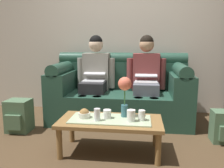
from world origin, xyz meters
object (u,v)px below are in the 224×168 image
Objects in this scene: person_left at (95,74)px; cup_near_left at (142,115)px; person_right at (146,75)px; coffee_table at (110,124)px; cup_far_center at (131,116)px; backpack_left at (19,116)px; snack_bowl at (84,114)px; cup_near_right at (97,115)px; cup_far_left at (107,114)px; flower_vase at (125,89)px; couch at (120,94)px.

person_left reaches higher than cup_near_left.
coffee_table is (-0.37, -1.08, -0.35)m from person_right.
person_left is 0.74m from person_right.
cup_far_center is 0.28× the size of backpack_left.
cup_near_left is at bearing -92.90° from person_right.
backpack_left is at bearing 156.04° from snack_bowl.
cup_near_right is at bearing -112.96° from person_right.
coffee_table is 11.72× the size of cup_far_left.
backpack_left is (-1.19, 0.42, -0.20)m from cup_far_left.
person_left reaches higher than cup_far_center.
cup_near_left reaches higher than snack_bowl.
cup_near_right is 1.07× the size of cup_far_center.
cup_near_left is at bearing 8.05° from cup_near_right.
flower_vase is 0.48m from snack_bowl.
person_left is 2.96× the size of flower_vase.
cup_near_right reaches higher than coffee_table.
coffee_table is at bearing -90.00° from couch.
cup_near_right is at bearing -77.79° from person_left.
cup_near_left is 0.91× the size of cup_far_center.
cup_far_center is at bearing -13.78° from coffee_table.
person_right is at bearing 67.04° from cup_near_right.
couch is 0.46m from person_right.
coffee_table is 10.09× the size of cup_near_left.
person_right is 2.96× the size of flower_vase.
coffee_table is at bearing -71.10° from person_left.
couch is 1.07m from cup_far_left.
couch is 1.40m from backpack_left.
snack_bowl reaches higher than backpack_left.
couch is at bearing 76.14° from snack_bowl.
coffee_table is 0.24m from cup_far_center.
cup_far_left is at bearing -19.28° from backpack_left.
person_right is 1.16m from cup_far_center.
cup_near_left is 0.44m from cup_near_right.
person_left is at bearing 95.42° from snack_bowl.
flower_vase is at bearing 150.84° from cup_near_left.
snack_bowl is 0.58m from cup_near_left.
backpack_left is (-1.36, 0.34, -0.45)m from flower_vase.
coffee_table is at bearing 166.22° from cup_far_center.
cup_near_right reaches higher than cup_near_left.
cup_far_center is (-0.10, -0.04, 0.01)m from cup_near_left.
cup_far_center is (0.48, -0.05, 0.02)m from snack_bowl.
couch is 4.76× the size of backpack_left.
person_right is 1.78m from backpack_left.
cup_far_center is (-0.16, -1.13, -0.24)m from person_right.
person_right is (0.74, 0.00, -0.00)m from person_left.
cup_far_left is (-0.24, 0.06, -0.01)m from cup_far_center.
flower_vase is 3.39× the size of snack_bowl.
coffee_table is 2.54× the size of backpack_left.
person_right is at bearing 69.42° from cup_far_left.
flower_vase is 3.42× the size of cup_near_right.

